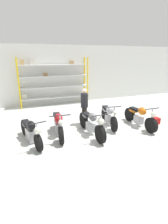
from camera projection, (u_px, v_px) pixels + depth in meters
ground_plane at (87, 131)px, 7.16m from camera, size 30.00×30.00×0.00m
back_wall at (59, 75)px, 11.00m from camera, size 30.00×0.08×3.60m
shelving_rack at (53, 81)px, 10.60m from camera, size 4.21×0.63×2.86m
motorcycle_black at (31, 131)px, 6.10m from camera, size 0.80×2.01×0.96m
motorcycle_red at (58, 124)px, 6.65m from camera, size 0.73×2.01×1.04m
motorcycle_grey at (91, 124)px, 6.71m from camera, size 0.59×2.21×1.03m
motorcycle_silver at (109, 115)px, 7.63m from camera, size 0.65×1.99×1.05m
motorcycle_orange at (140, 117)px, 7.51m from camera, size 0.67×2.08×1.00m
person_browsing at (84, 104)px, 7.67m from camera, size 0.39×0.39×1.60m
toolbox at (155, 121)px, 7.88m from camera, size 0.44×0.26×0.28m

